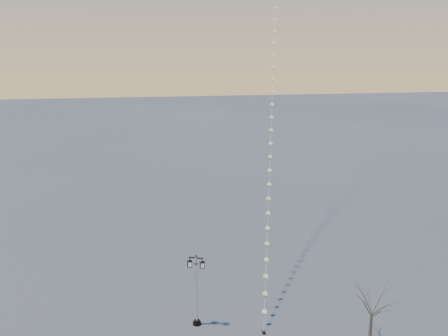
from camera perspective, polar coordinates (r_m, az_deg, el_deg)
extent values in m
cylinder|color=black|center=(29.59, -3.41, -18.80)|extent=(0.51, 0.51, 0.15)
cylinder|color=black|center=(29.51, -3.41, -18.58)|extent=(0.37, 0.37, 0.13)
cylinder|color=beige|center=(28.37, -3.48, -14.83)|extent=(0.12, 0.12, 4.29)
cylinder|color=black|center=(27.61, -3.53, -11.84)|extent=(0.18, 0.18, 0.05)
cube|color=black|center=(27.45, -3.55, -11.16)|extent=(0.83, 0.36, 0.05)
sphere|color=black|center=(27.40, -3.55, -10.95)|extent=(0.13, 0.13, 0.13)
pyramid|color=black|center=(27.60, -4.33, -11.34)|extent=(0.40, 0.40, 0.13)
cube|color=beige|center=(27.72, -4.32, -11.87)|extent=(0.24, 0.24, 0.31)
cube|color=black|center=(27.80, -4.31, -12.19)|extent=(0.27, 0.27, 0.04)
pyramid|color=black|center=(27.43, -2.75, -11.49)|extent=(0.40, 0.40, 0.13)
cube|color=beige|center=(27.55, -2.74, -12.02)|extent=(0.24, 0.24, 0.31)
cube|color=black|center=(27.63, -2.74, -12.34)|extent=(0.27, 0.27, 0.04)
cone|color=brown|center=(28.90, 17.88, -18.37)|extent=(0.22, 0.22, 1.89)
cylinder|color=black|center=(28.81, 4.98, -19.78)|extent=(0.20, 0.20, 0.20)
cylinder|color=black|center=(28.80, 4.98, -19.73)|extent=(0.03, 0.03, 0.25)
cone|color=orange|center=(42.24, 6.35, 18.07)|extent=(0.08, 0.08, 0.29)
cylinder|color=white|center=(28.53, 5.01, -18.93)|extent=(0.02, 0.02, 0.82)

